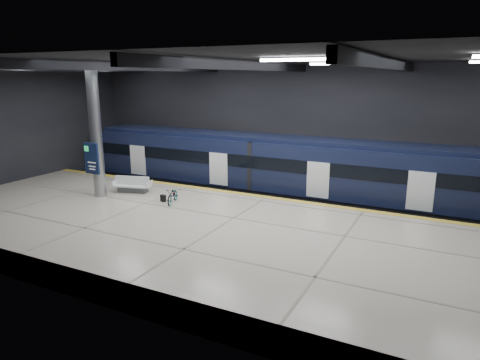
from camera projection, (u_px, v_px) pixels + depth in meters
The scene contains 10 objects.
ground at pixel (244, 234), 20.35m from camera, with size 30.00×30.00×0.00m, color black.
room_shell at pixel (244, 113), 19.00m from camera, with size 30.10×16.10×8.05m.
platform at pixel (218, 240), 18.06m from camera, with size 30.00×11.00×1.10m, color #BAAD9D.
safety_strip at pixel (267, 197), 22.47m from camera, with size 30.00×0.40×0.01m, color gold.
rails at pixel (285, 202), 25.10m from camera, with size 30.00×1.52×0.16m.
train at pixel (305, 171), 24.14m from camera, with size 29.40×2.84×3.79m.
bench at pixel (133, 186), 23.40m from camera, with size 2.19×1.35×0.90m.
bicycle at pixel (173, 195), 21.35m from camera, with size 0.53×1.53×0.80m, color #99999E.
pannier_bag at pixel (163, 198), 21.67m from camera, with size 0.30×0.18×0.35m, color black.
info_column at pixel (95, 133), 21.91m from camera, with size 0.90×0.78×6.90m.
Camera 1 is at (8.49, -17.18, 7.32)m, focal length 32.00 mm.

